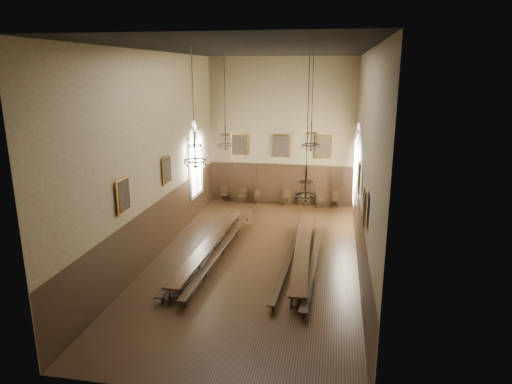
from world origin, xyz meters
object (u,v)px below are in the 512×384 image
(bench_left_inner, at_px, (223,248))
(chair_6, at_px, (320,203))
(chair_2, at_px, (258,200))
(chair_5, at_px, (302,201))
(table_right, at_px, (302,254))
(bench_left_outer, at_px, (201,247))
(chair_4, at_px, (287,201))
(chandelier_front_left, at_px, (195,153))
(chandelier_front_right, at_px, (306,185))
(table_left, at_px, (211,249))
(bench_right_outer, at_px, (315,259))
(chair_1, at_px, (242,199))
(chair_7, at_px, (335,203))
(chandelier_back_right, at_px, (311,139))
(chair_0, at_px, (224,197))
(bench_right_inner, at_px, (289,258))
(chandelier_back_left, at_px, (225,138))

(bench_left_inner, bearing_deg, chair_6, 63.94)
(chair_2, bearing_deg, chair_5, -16.09)
(table_right, bearing_deg, bench_left_outer, 177.80)
(bench_left_inner, relative_size, chair_4, 10.77)
(chandelier_front_left, bearing_deg, table_right, 31.16)
(bench_left_inner, height_order, chandelier_front_right, chandelier_front_right)
(chair_4, bearing_deg, table_left, -99.27)
(table_right, bearing_deg, chair_2, 112.04)
(chair_6, bearing_deg, chair_5, 174.31)
(table_right, height_order, bench_right_outer, table_right)
(chair_1, bearing_deg, chair_7, 8.70)
(chair_1, relative_size, chandelier_back_right, 0.24)
(bench_left_outer, xyz_separation_m, chair_5, (3.98, 8.40, -0.00))
(chair_4, xyz_separation_m, chandelier_back_right, (1.73, -6.13, 4.84))
(chair_4, height_order, chair_6, chair_4)
(chair_0, bearing_deg, bench_right_inner, -69.18)
(bench_right_outer, relative_size, chandelier_front_left, 2.29)
(chair_5, relative_size, chair_6, 1.05)
(bench_right_outer, relative_size, chandelier_back_left, 2.19)
(table_left, bearing_deg, chair_0, 100.00)
(chair_2, xyz_separation_m, chandelier_front_left, (-0.52, -10.98, 4.91))
(chandelier_back_left, bearing_deg, chair_0, 105.47)
(chair_5, distance_m, chandelier_back_right, 7.93)
(table_right, xyz_separation_m, bench_right_outer, (0.55, -0.24, -0.08))
(chandelier_front_right, bearing_deg, bench_left_outer, 147.43)
(table_right, height_order, chair_5, chair_5)
(chair_6, bearing_deg, chair_1, 179.15)
(table_right, xyz_separation_m, chandelier_back_left, (-4.08, 2.80, 4.63))
(bench_left_outer, distance_m, chandelier_front_left, 5.56)
(chair_2, height_order, chair_5, chair_5)
(table_right, bearing_deg, chandelier_back_left, 145.51)
(chair_4, height_order, chandelier_back_right, chandelier_back_right)
(chair_5, xyz_separation_m, chandelier_back_left, (-3.38, -5.78, 4.70))
(chair_6, bearing_deg, chair_4, 179.15)
(table_right, xyz_separation_m, chandelier_front_right, (0.25, -2.97, 3.89))
(bench_left_inner, relative_size, bench_right_outer, 1.10)
(bench_right_outer, bearing_deg, table_right, 156.13)
(chandelier_back_right, distance_m, chandelier_front_right, 5.40)
(chair_7, bearing_deg, chair_1, -172.48)
(chair_4, height_order, chandelier_front_right, chandelier_front_right)
(bench_left_outer, relative_size, chair_2, 12.14)
(chair_6, bearing_deg, chair_2, 177.90)
(chair_0, height_order, chandelier_front_right, chandelier_front_right)
(table_left, xyz_separation_m, chair_6, (4.57, 8.59, -0.09))
(chair_7, distance_m, chandelier_back_left, 9.17)
(bench_right_inner, xyz_separation_m, chair_5, (-0.15, 8.86, 0.03))
(chair_4, xyz_separation_m, chair_6, (2.06, 0.00, -0.02))
(chair_6, xyz_separation_m, chandelier_back_left, (-4.50, -5.69, 4.71))
(chair_7, distance_m, chandelier_front_left, 13.11)
(bench_left_outer, xyz_separation_m, bench_right_outer, (5.24, -0.42, -0.02))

